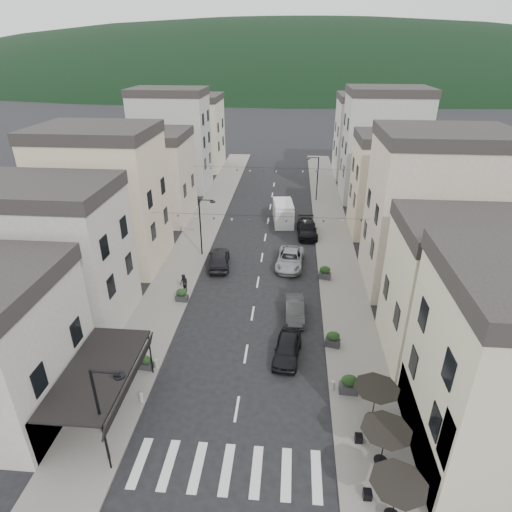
{
  "coord_description": "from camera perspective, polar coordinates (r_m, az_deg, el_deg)",
  "views": [
    {
      "loc": [
        2.72,
        -12.34,
        19.23
      ],
      "look_at": [
        -0.02,
        19.24,
        3.5
      ],
      "focal_mm": 30.0,
      "sensor_mm": 36.0,
      "label": 1
    }
  ],
  "objects": [
    {
      "name": "planter_ra",
      "position": [
        27.64,
        12.3,
        -16.35
      ],
      "size": [
        1.18,
        0.69,
        1.29
      ],
      "rotation": [
        0.0,
        0.0,
        -0.05
      ],
      "color": "#323235",
      "rests_on": "sidewalk_right"
    },
    {
      "name": "bunting_far",
      "position": [
        52.21,
        1.83,
        11.3
      ],
      "size": [
        19.0,
        0.28,
        0.62
      ],
      "color": "black",
      "rests_on": "ground"
    },
    {
      "name": "boutique_awning",
      "position": [
        25.69,
        -19.81,
        -14.37
      ],
      "size": [
        3.77,
        7.5,
        3.28
      ],
      "color": "black",
      "rests_on": "ground"
    },
    {
      "name": "sidewalk_left",
      "position": [
        49.38,
        -7.41,
        3.31
      ],
      "size": [
        4.0,
        76.0,
        0.12
      ],
      "primitive_type": "cube",
      "color": "slate",
      "rests_on": "ground"
    },
    {
      "name": "ground",
      "position": [
        23.01,
        -4.76,
        -30.44
      ],
      "size": [
        700.0,
        700.0,
        0.0
      ],
      "primitive_type": "plane",
      "color": "black",
      "rests_on": "ground"
    },
    {
      "name": "cafe_terrace",
      "position": [
        23.21,
        16.9,
        -21.75
      ],
      "size": [
        2.5,
        8.1,
        2.53
      ],
      "color": "black",
      "rests_on": "ground"
    },
    {
      "name": "planter_rb",
      "position": [
        30.98,
        10.2,
        -10.85
      ],
      "size": [
        1.16,
        0.8,
        1.19
      ],
      "rotation": [
        0.0,
        0.0,
        -0.22
      ],
      "color": "#29282A",
      "rests_on": "sidewalk_right"
    },
    {
      "name": "streetlamp_right_far",
      "position": [
        58.53,
        7.95,
        10.75
      ],
      "size": [
        1.7,
        0.56,
        6.0
      ],
      "color": "black",
      "rests_on": "ground"
    },
    {
      "name": "buildings_row_left",
      "position": [
        54.57,
        -13.9,
        11.74
      ],
      "size": [
        10.2,
        54.16,
        14.0
      ],
      "color": "#A5A097",
      "rests_on": "ground"
    },
    {
      "name": "streetlamp_left_near",
      "position": [
        22.8,
        -19.65,
        -18.5
      ],
      "size": [
        1.7,
        0.56,
        6.0
      ],
      "color": "black",
      "rests_on": "ground"
    },
    {
      "name": "sidewalk_right",
      "position": [
        48.55,
        10.2,
        2.69
      ],
      "size": [
        4.0,
        76.0,
        0.12
      ],
      "primitive_type": "cube",
      "color": "slate",
      "rests_on": "ground"
    },
    {
      "name": "bunting_near",
      "position": [
        37.03,
        0.39,
        4.88
      ],
      "size": [
        19.0,
        0.28,
        0.62
      ],
      "color": "black",
      "rests_on": "ground"
    },
    {
      "name": "pedestrian_a",
      "position": [
        30.14,
        -18.63,
        -12.37
      ],
      "size": [
        0.7,
        0.48,
        1.86
      ],
      "primitive_type": "imported",
      "rotation": [
        0.0,
        0.0,
        0.06
      ],
      "color": "black",
      "rests_on": "sidewalk_left"
    },
    {
      "name": "pedestrian_b",
      "position": [
        37.06,
        -9.58,
        -3.6
      ],
      "size": [
        1.0,
        0.98,
        1.63
      ],
      "primitive_type": "imported",
      "rotation": [
        0.0,
        0.0,
        -0.68
      ],
      "color": "black",
      "rests_on": "sidewalk_left"
    },
    {
      "name": "parked_car_a",
      "position": [
        29.72,
        4.19,
        -12.24
      ],
      "size": [
        2.14,
        4.37,
        1.43
      ],
      "primitive_type": "imported",
      "rotation": [
        0.0,
        0.0,
        -0.11
      ],
      "color": "black",
      "rests_on": "ground"
    },
    {
      "name": "planter_la",
      "position": [
        29.62,
        -14.49,
        -13.59
      ],
      "size": [
        0.95,
        0.59,
        1.01
      ],
      "rotation": [
        0.0,
        0.0,
        -0.11
      ],
      "color": "#2E2D30",
      "rests_on": "sidewalk_left"
    },
    {
      "name": "planter_lb",
      "position": [
        35.95,
        -9.88,
        -5.14
      ],
      "size": [
        1.05,
        0.64,
        1.13
      ],
      "rotation": [
        0.0,
        0.0,
        -0.08
      ],
      "color": "#29292C",
      "rests_on": "sidewalk_left"
    },
    {
      "name": "buildings_row_right",
      "position": [
        51.96,
        18.21,
        10.7
      ],
      "size": [
        10.2,
        54.16,
        14.5
      ],
      "color": "beige",
      "rests_on": "ground"
    },
    {
      "name": "parked_car_e",
      "position": [
        41.06,
        -4.93,
        -0.34
      ],
      "size": [
        2.58,
        5.1,
        1.66
      ],
      "primitive_type": "imported",
      "rotation": [
        0.0,
        0.0,
        3.27
      ],
      "color": "black",
      "rests_on": "ground"
    },
    {
      "name": "delivery_van",
      "position": [
        51.31,
        3.64,
        5.86
      ],
      "size": [
        2.73,
        5.66,
        2.62
      ],
      "rotation": [
        0.0,
        0.0,
        0.11
      ],
      "color": "silver",
      "rests_on": "ground"
    },
    {
      "name": "streetlamp_left_far",
      "position": [
        42.24,
        -7.1,
        4.61
      ],
      "size": [
        1.7,
        0.56,
        6.0
      ],
      "color": "black",
      "rests_on": "ground"
    },
    {
      "name": "parked_car_c",
      "position": [
        41.14,
        4.54,
        -0.4
      ],
      "size": [
        2.87,
        5.53,
        1.49
      ],
      "primitive_type": "imported",
      "rotation": [
        0.0,
        0.0,
        -0.07
      ],
      "color": "gray",
      "rests_on": "ground"
    },
    {
      "name": "bollards",
      "position": [
        26.07,
        -2.74,
        -19.84
      ],
      "size": [
        11.66,
        10.26,
        0.6
      ],
      "color": "gray",
      "rests_on": "ground"
    },
    {
      "name": "parked_car_d",
      "position": [
        48.12,
        6.82,
        3.62
      ],
      "size": [
        2.38,
        5.33,
        1.52
      ],
      "primitive_type": "imported",
      "rotation": [
        0.0,
        0.0,
        0.05
      ],
      "color": "black",
      "rests_on": "ground"
    },
    {
      "name": "hill_backdrop",
      "position": [
        312.95,
        4.82,
        22.78
      ],
      "size": [
        640.0,
        360.0,
        70.0
      ],
      "primitive_type": "ellipsoid",
      "color": "black",
      "rests_on": "ground"
    },
    {
      "name": "planter_rc",
      "position": [
        39.16,
        9.16,
        -2.19
      ],
      "size": [
        1.19,
        0.78,
        1.24
      ],
      "rotation": [
        0.0,
        0.0,
        -0.16
      ],
      "color": "#333235",
      "rests_on": "sidewalk_right"
    },
    {
      "name": "parked_car_b",
      "position": [
        33.7,
        5.18,
        -7.14
      ],
      "size": [
        1.58,
        4.14,
        1.35
      ],
      "primitive_type": "imported",
      "rotation": [
        0.0,
        0.0,
        0.04
      ],
      "color": "#323234",
      "rests_on": "ground"
    }
  ]
}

